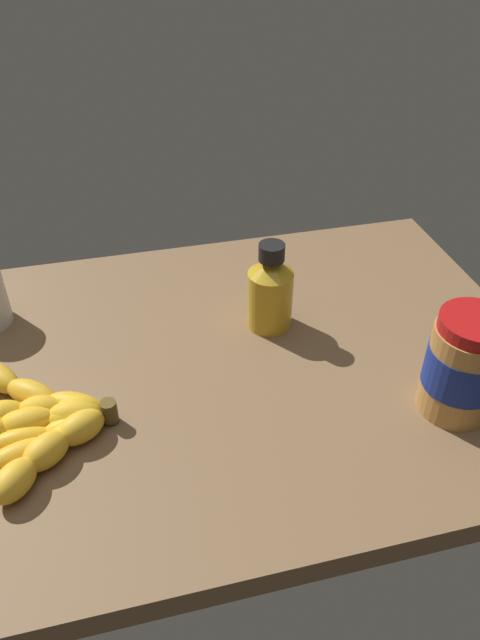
% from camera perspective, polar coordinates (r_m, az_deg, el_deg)
% --- Properties ---
extents(ground_plane, '(0.90, 0.63, 0.04)m').
position_cam_1_polar(ground_plane, '(0.84, -2.08, -4.90)').
color(ground_plane, brown).
extents(banana_bunch, '(0.22, 0.25, 0.04)m').
position_cam_1_polar(banana_bunch, '(0.76, -19.29, -9.55)').
color(banana_bunch, gold).
rests_on(banana_bunch, ground_plane).
extents(peanut_butter_jar, '(0.09, 0.09, 0.14)m').
position_cam_1_polar(peanut_butter_jar, '(0.76, 20.65, -4.10)').
color(peanut_butter_jar, '#BF8442').
rests_on(peanut_butter_jar, ground_plane).
extents(honey_bottle, '(0.07, 0.07, 0.14)m').
position_cam_1_polar(honey_bottle, '(0.85, 2.91, 2.84)').
color(honey_bottle, gold).
rests_on(honey_bottle, ground_plane).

